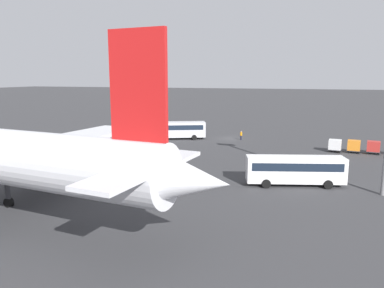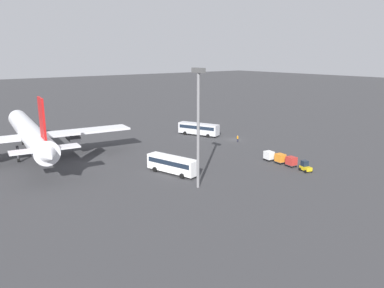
{
  "view_description": "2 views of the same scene",
  "coord_description": "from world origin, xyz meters",
  "px_view_note": "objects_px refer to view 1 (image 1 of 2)",
  "views": [
    {
      "loc": [
        -14.99,
        72.45,
        12.31
      ],
      "look_at": [
        1.13,
        21.53,
        2.56
      ],
      "focal_mm": 35.0,
      "sensor_mm": 36.0,
      "label": 1
    },
    {
      "loc": [
        -70.35,
        68.81,
        22.53
      ],
      "look_at": [
        -10.2,
        22.15,
        4.06
      ],
      "focal_mm": 35.0,
      "sensor_mm": 36.0,
      "label": 2
    }
  ],
  "objects_px": {
    "shuttle_bus_near": "(175,129)",
    "cargo_cart_red": "(373,147)",
    "cargo_cart_orange": "(354,146)",
    "cargo_cart_white": "(335,145)",
    "shuttle_bus_far": "(295,168)",
    "worker_person": "(241,135)"
  },
  "relations": [
    {
      "from": "shuttle_bus_far",
      "to": "worker_person",
      "type": "relative_size",
      "value": 6.45
    },
    {
      "from": "shuttle_bus_near",
      "to": "cargo_cart_red",
      "type": "relative_size",
      "value": 5.42
    },
    {
      "from": "shuttle_bus_far",
      "to": "cargo_cart_white",
      "type": "xyz_separation_m",
      "value": [
        -5.43,
        -21.55,
        -0.79
      ]
    },
    {
      "from": "shuttle_bus_near",
      "to": "worker_person",
      "type": "xyz_separation_m",
      "value": [
        -12.62,
        -2.95,
        -1.15
      ]
    },
    {
      "from": "shuttle_bus_far",
      "to": "cargo_cart_orange",
      "type": "bearing_deg",
      "value": -125.86
    },
    {
      "from": "cargo_cart_orange",
      "to": "cargo_cart_white",
      "type": "relative_size",
      "value": 1.0
    },
    {
      "from": "shuttle_bus_near",
      "to": "cargo_cart_red",
      "type": "distance_m",
      "value": 35.36
    },
    {
      "from": "shuttle_bus_far",
      "to": "cargo_cart_red",
      "type": "relative_size",
      "value": 5.09
    },
    {
      "from": "shuttle_bus_near",
      "to": "cargo_cart_red",
      "type": "bearing_deg",
      "value": 150.71
    },
    {
      "from": "cargo_cart_red",
      "to": "cargo_cart_white",
      "type": "relative_size",
      "value": 1.0
    },
    {
      "from": "shuttle_bus_far",
      "to": "worker_person",
      "type": "distance_m",
      "value": 30.81
    },
    {
      "from": "shuttle_bus_near",
      "to": "cargo_cart_red",
      "type": "height_order",
      "value": "shuttle_bus_near"
    },
    {
      "from": "shuttle_bus_near",
      "to": "shuttle_bus_far",
      "type": "relative_size",
      "value": 1.06
    },
    {
      "from": "cargo_cart_white",
      "to": "cargo_cart_red",
      "type": "bearing_deg",
      "value": -178.13
    },
    {
      "from": "cargo_cart_white",
      "to": "cargo_cart_orange",
      "type": "bearing_deg",
      "value": -175.76
    },
    {
      "from": "cargo_cart_red",
      "to": "cargo_cart_orange",
      "type": "distance_m",
      "value": 2.88
    },
    {
      "from": "shuttle_bus_near",
      "to": "cargo_cart_orange",
      "type": "relative_size",
      "value": 5.42
    },
    {
      "from": "cargo_cart_red",
      "to": "worker_person",
      "type": "bearing_deg",
      "value": -17.04
    },
    {
      "from": "cargo_cart_orange",
      "to": "cargo_cart_white",
      "type": "distance_m",
      "value": 2.89
    },
    {
      "from": "cargo_cart_orange",
      "to": "shuttle_bus_far",
      "type": "bearing_deg",
      "value": 69.09
    },
    {
      "from": "shuttle_bus_near",
      "to": "shuttle_bus_far",
      "type": "height_order",
      "value": "shuttle_bus_near"
    },
    {
      "from": "cargo_cart_red",
      "to": "shuttle_bus_far",
      "type": "bearing_deg",
      "value": 62.74
    }
  ]
}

